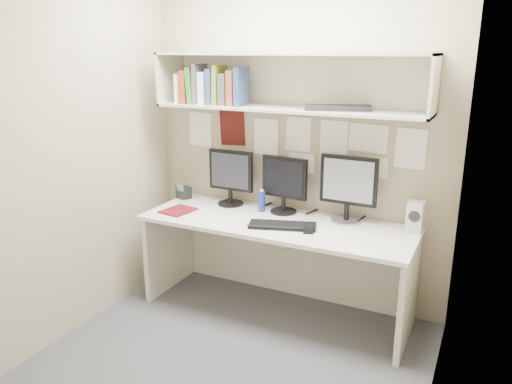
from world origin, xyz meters
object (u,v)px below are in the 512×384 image
at_px(monitor_center, 284,182).
at_px(speaker, 415,217).
at_px(keyboard, 282,225).
at_px(maroon_notebook, 178,211).
at_px(desk_phone, 184,192).
at_px(monitor_left, 231,175).
at_px(monitor_right, 348,187).
at_px(desk, 276,267).

relative_size(monitor_center, speaker, 2.00).
distance_m(keyboard, speaker, 0.91).
height_order(monitor_center, speaker, monitor_center).
distance_m(maroon_notebook, desk_phone, 0.36).
height_order(speaker, desk_phone, speaker).
xyz_separation_m(monitor_center, keyboard, (0.12, -0.32, -0.23)).
height_order(monitor_left, monitor_right, monitor_right).
height_order(keyboard, speaker, speaker).
xyz_separation_m(monitor_right, keyboard, (-0.37, -0.32, -0.25)).
relative_size(desk, monitor_center, 4.63).
bearing_deg(desk_phone, monitor_right, 20.71).
distance_m(desk, speaker, 1.07).
bearing_deg(monitor_left, desk_phone, -175.27).
distance_m(monitor_center, maroon_notebook, 0.85).
bearing_deg(desk_phone, maroon_notebook, -43.68).
xyz_separation_m(monitor_right, desk_phone, (-1.40, -0.03, -0.21)).
relative_size(monitor_right, speaker, 2.24).
distance_m(monitor_center, desk_phone, 0.92).
height_order(keyboard, maroon_notebook, keyboard).
bearing_deg(keyboard, desk, 113.33).
relative_size(maroon_notebook, desk_phone, 1.84).
height_order(monitor_center, monitor_right, monitor_right).
bearing_deg(speaker, monitor_left, -176.38).
relative_size(keyboard, desk_phone, 3.56).
relative_size(monitor_left, maroon_notebook, 1.80).
bearing_deg(monitor_center, desk_phone, -172.10).
height_order(desk, monitor_center, monitor_center).
bearing_deg(monitor_right, speaker, 0.03).
bearing_deg(monitor_left, keyboard, -27.55).
xyz_separation_m(keyboard, desk_phone, (-1.03, 0.29, 0.04)).
bearing_deg(desk_phone, speaker, 19.99).
distance_m(keyboard, desk_phone, 1.07).
xyz_separation_m(desk, speaker, (0.94, 0.21, 0.47)).
bearing_deg(monitor_center, keyboard, -62.72).
distance_m(monitor_left, keyboard, 0.71).
relative_size(speaker, desk_phone, 1.63).
xyz_separation_m(monitor_right, maroon_notebook, (-1.24, -0.35, -0.26)).
height_order(desk, maroon_notebook, maroon_notebook).
bearing_deg(keyboard, speaker, 2.30).
bearing_deg(desk_phone, monitor_left, 23.27).
xyz_separation_m(desk, monitor_center, (-0.04, 0.22, 0.60)).
bearing_deg(maroon_notebook, monitor_center, 34.19).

